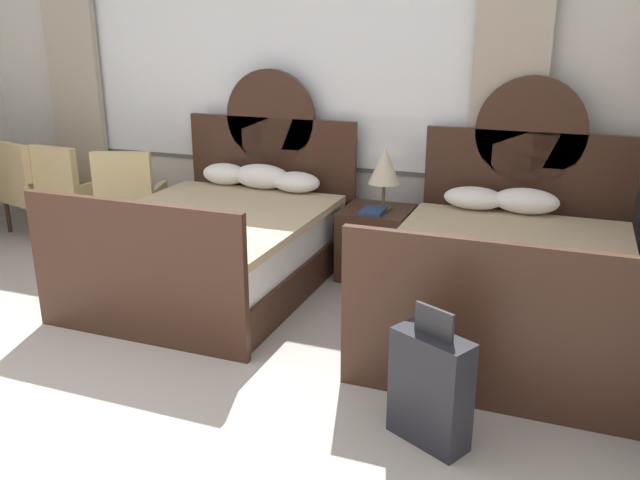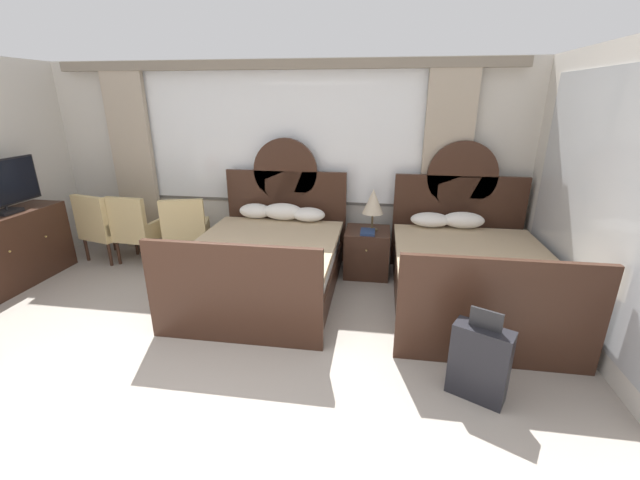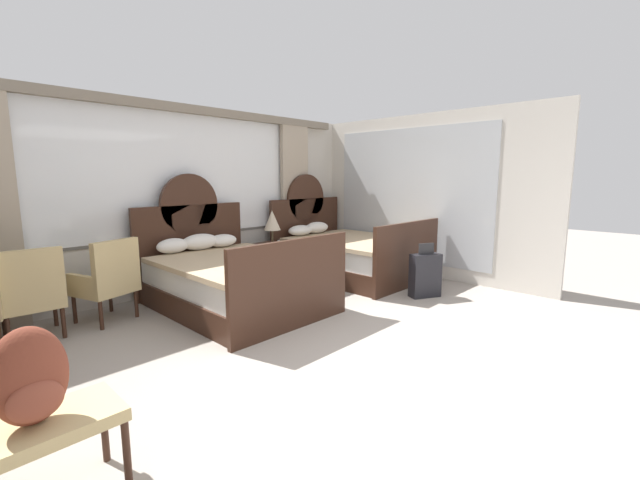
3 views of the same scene
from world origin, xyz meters
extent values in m
cube|color=beige|center=(0.00, 3.66, 1.35)|extent=(6.64, 0.07, 2.70)
cube|color=#5B5954|center=(0.00, 3.61, 1.72)|extent=(4.12, 0.02, 1.86)
cube|color=white|center=(0.00, 3.61, 1.72)|extent=(4.04, 0.02, 1.78)
cube|color=tan|center=(-2.20, 3.52, 1.30)|extent=(0.61, 0.08, 2.60)
cube|color=tan|center=(2.20, 3.52, 1.30)|extent=(0.61, 0.08, 2.60)
cube|color=#382116|center=(0.08, 2.35, 0.15)|extent=(1.61, 2.13, 0.30)
cube|color=white|center=(0.08, 2.35, 0.45)|extent=(1.55, 2.03, 0.29)
cube|color=tan|center=(0.08, 2.27, 0.62)|extent=(1.65, 1.93, 0.06)
cube|color=#382116|center=(0.08, 3.44, 0.64)|extent=(1.69, 0.06, 1.28)
cylinder|color=#382116|center=(0.08, 3.44, 1.28)|extent=(0.88, 0.06, 0.88)
cube|color=#382116|center=(0.08, 1.26, 0.50)|extent=(1.69, 0.06, 1.01)
ellipsoid|color=white|center=(-0.31, 3.23, 0.75)|extent=(0.45, 0.26, 0.20)
ellipsoid|color=white|center=(0.09, 3.21, 0.76)|extent=(0.55, 0.28, 0.23)
ellipsoid|color=white|center=(0.44, 3.19, 0.74)|extent=(0.45, 0.30, 0.18)
cube|color=#382116|center=(2.41, 2.35, 0.15)|extent=(1.61, 2.13, 0.30)
cube|color=white|center=(2.41, 2.35, 0.45)|extent=(1.55, 2.03, 0.29)
cube|color=tan|center=(2.41, 2.27, 0.62)|extent=(1.65, 1.93, 0.06)
cube|color=#382116|center=(2.41, 3.44, 0.64)|extent=(1.69, 0.06, 1.28)
cylinder|color=#382116|center=(2.41, 3.44, 1.28)|extent=(0.88, 0.06, 0.88)
cube|color=#382116|center=(2.41, 1.26, 0.50)|extent=(1.69, 0.06, 1.01)
ellipsoid|color=white|center=(2.03, 3.20, 0.74)|extent=(0.50, 0.31, 0.18)
ellipsoid|color=white|center=(2.44, 3.20, 0.75)|extent=(0.52, 0.28, 0.20)
cube|color=#382116|center=(1.24, 3.06, 0.30)|extent=(0.57, 0.57, 0.60)
sphere|color=tan|center=(1.24, 2.76, 0.43)|extent=(0.02, 0.02, 0.02)
cylinder|color=brown|center=(1.30, 3.07, 0.61)|extent=(0.14, 0.14, 0.02)
cylinder|color=brown|center=(1.30, 3.07, 0.73)|extent=(0.03, 0.03, 0.21)
cone|color=beige|center=(1.30, 3.07, 0.99)|extent=(0.27, 0.27, 0.32)
cube|color=navy|center=(1.25, 2.95, 0.62)|extent=(0.18, 0.26, 0.03)
cube|color=tan|center=(-1.25, 3.06, 0.38)|extent=(0.70, 0.70, 0.10)
cube|color=tan|center=(-1.18, 2.83, 0.70)|extent=(0.56, 0.25, 0.54)
cube|color=tan|center=(-1.01, 3.14, 0.51)|extent=(0.21, 0.50, 0.16)
cube|color=tan|center=(-1.49, 2.99, 0.51)|extent=(0.21, 0.50, 0.16)
cylinder|color=#382116|center=(-1.10, 3.35, 0.17)|extent=(0.04, 0.04, 0.33)
cylinder|color=#382116|center=(-1.54, 3.21, 0.17)|extent=(0.04, 0.04, 0.33)
cylinder|color=#382116|center=(-0.96, 2.91, 0.17)|extent=(0.04, 0.04, 0.33)
cylinder|color=#382116|center=(-1.40, 2.77, 0.17)|extent=(0.04, 0.04, 0.33)
cube|color=tan|center=(-1.96, 3.06, 0.38)|extent=(0.60, 0.60, 0.10)
cube|color=tan|center=(-1.98, 2.82, 0.70)|extent=(0.57, 0.12, 0.54)
cube|color=tan|center=(-1.71, 3.04, 0.51)|extent=(0.10, 0.51, 0.16)
cube|color=tan|center=(-2.21, 3.08, 0.51)|extent=(0.10, 0.51, 0.16)
cylinder|color=#382116|center=(-1.72, 3.27, 0.17)|extent=(0.04, 0.04, 0.33)
cylinder|color=#382116|center=(-2.18, 3.31, 0.17)|extent=(0.04, 0.04, 0.33)
cylinder|color=#382116|center=(-1.75, 2.81, 0.17)|extent=(0.04, 0.04, 0.33)
cylinder|color=#382116|center=(-2.21, 2.85, 0.17)|extent=(0.04, 0.04, 0.33)
cube|color=tan|center=(-2.46, 3.06, 0.38)|extent=(0.68, 0.68, 0.10)
cube|color=tan|center=(-2.52, 2.83, 0.70)|extent=(0.56, 0.22, 0.54)
cube|color=tan|center=(-2.22, 3.00, 0.51)|extent=(0.19, 0.50, 0.16)
cube|color=tan|center=(-2.70, 3.12, 0.51)|extent=(0.19, 0.50, 0.16)
cylinder|color=#382116|center=(-2.18, 3.23, 0.17)|extent=(0.04, 0.04, 0.33)
cylinder|color=#382116|center=(-2.62, 3.34, 0.17)|extent=(0.04, 0.04, 0.33)
cylinder|color=#382116|center=(-2.29, 2.78, 0.17)|extent=(0.04, 0.04, 0.33)
cylinder|color=#382116|center=(-2.74, 2.90, 0.17)|extent=(0.04, 0.04, 0.33)
cube|color=black|center=(2.19, 0.83, 0.31)|extent=(0.46, 0.36, 0.61)
cube|color=#232326|center=(2.19, 0.83, 0.69)|extent=(0.22, 0.13, 0.15)
cylinder|color=black|center=(2.04, 0.91, 0.03)|extent=(0.05, 0.04, 0.05)
cylinder|color=black|center=(2.35, 0.76, 0.03)|extent=(0.05, 0.04, 0.05)
camera|label=1|loc=(2.75, -2.18, 2.10)|focal=37.19mm
camera|label=2|loc=(1.37, -1.90, 2.23)|focal=22.52mm
camera|label=3|loc=(-2.82, -1.93, 1.68)|focal=22.78mm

